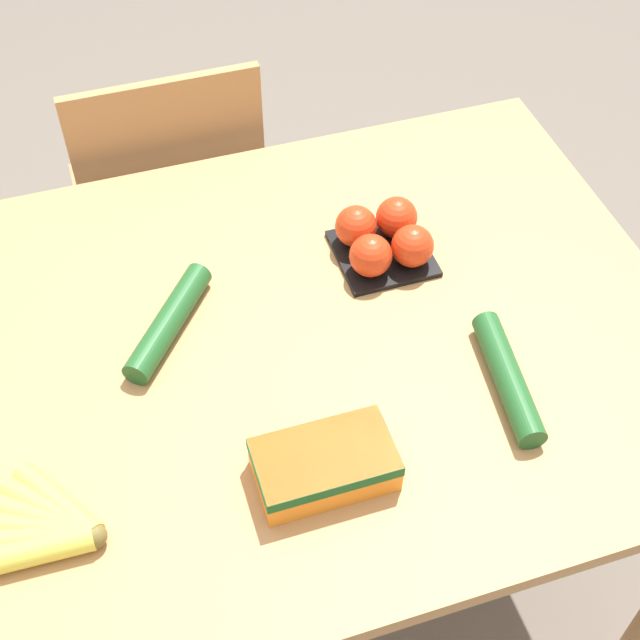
# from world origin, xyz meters

# --- Properties ---
(ground_plane) EXTENTS (12.00, 12.00, 0.00)m
(ground_plane) POSITION_xyz_m (0.00, 0.00, 0.00)
(ground_plane) COLOR #665B51
(dining_table) EXTENTS (1.19, 0.98, 0.77)m
(dining_table) POSITION_xyz_m (0.00, 0.00, 0.67)
(dining_table) COLOR #B27F4C
(dining_table) RESTS_ON ground_plane
(chair) EXTENTS (0.42, 0.40, 0.92)m
(chair) POSITION_xyz_m (-0.14, 0.68, 0.49)
(chair) COLOR #A87547
(chair) RESTS_ON ground_plane
(banana_bunch) EXTENTS (0.17, 0.16, 0.04)m
(banana_bunch) POSITION_xyz_m (-0.46, -0.23, 0.79)
(banana_bunch) COLOR brown
(banana_bunch) RESTS_ON dining_table
(tomato_pack) EXTENTS (0.16, 0.16, 0.08)m
(tomato_pack) POSITION_xyz_m (0.16, 0.14, 0.81)
(tomato_pack) COLOR black
(tomato_pack) RESTS_ON dining_table
(carrot_bag) EXTENTS (0.20, 0.11, 0.06)m
(carrot_bag) POSITION_xyz_m (-0.08, -0.26, 0.81)
(carrot_bag) COLOR orange
(carrot_bag) RESTS_ON dining_table
(cucumber_near) EXTENTS (0.07, 0.24, 0.04)m
(cucumber_near) POSITION_xyz_m (0.24, -0.19, 0.80)
(cucumber_near) COLOR #1E5123
(cucumber_near) RESTS_ON dining_table
(cucumber_far) EXTENTS (0.18, 0.21, 0.04)m
(cucumber_far) POSITION_xyz_m (-0.23, 0.08, 0.80)
(cucumber_far) COLOR #1E5123
(cucumber_far) RESTS_ON dining_table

